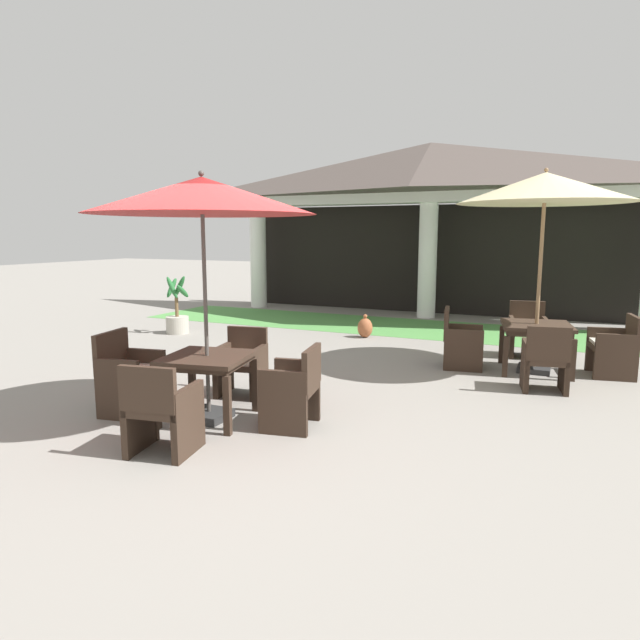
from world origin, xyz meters
The scene contains 17 objects.
ground_plane centered at (0.00, 0.00, 0.00)m, with size 60.00×60.00×0.00m, color gray.
background_pavilion centered at (0.00, 8.73, 3.18)m, with size 10.58×2.66×4.10m.
lawn_strip centered at (0.00, 7.03, 0.00)m, with size 12.38×2.41×0.01m, color #519347.
patio_table_near_foreground centered at (-0.40, 0.35, 0.61)m, with size 1.00×1.00×0.72m.
patio_umbrella_near_foreground centered at (-0.40, 0.35, 2.38)m, with size 2.37×2.37×2.65m.
patio_chair_near_foreground_west centered at (-1.36, 0.18, 0.43)m, with size 0.64×0.69×0.93m.
patio_chair_near_foreground_north centered at (-0.57, 1.31, 0.39)m, with size 0.63×0.61×0.84m.
patio_chair_near_foreground_south centered at (-0.23, -0.60, 0.41)m, with size 0.65×0.64×0.88m.
patio_chair_near_foreground_east centered at (0.55, 0.53, 0.41)m, with size 0.61×0.66×0.86m.
patio_table_mid_left centered at (2.72, 4.08, 0.62)m, with size 1.10×1.10×0.72m.
patio_umbrella_mid_left centered at (2.72, 4.08, 2.63)m, with size 2.43×2.43×2.92m.
patio_chair_mid_left_north centered at (2.54, 5.12, 0.41)m, with size 0.67×0.68×0.90m.
patio_chair_mid_left_west centered at (1.67, 3.90, 0.40)m, with size 0.66×0.68×0.90m.
patio_chair_mid_left_east centered at (3.76, 4.26, 0.41)m, with size 0.66×0.69×0.88m.
patio_chair_mid_left_south centered at (2.89, 3.04, 0.40)m, with size 0.62×0.59×0.88m.
potted_palm_left_edge centered at (-4.11, 4.43, 0.33)m, with size 0.46×0.46×1.19m.
terracotta_urn centered at (-0.46, 5.57, 0.19)m, with size 0.29×0.29×0.46m.
Camera 1 is at (3.09, -4.39, 2.02)m, focal length 30.72 mm.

